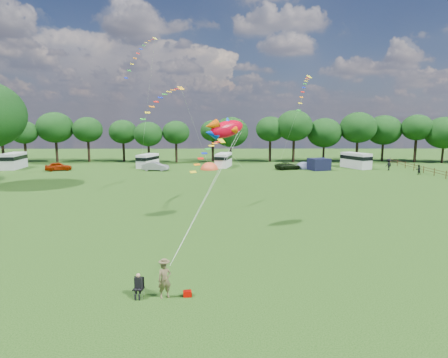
{
  "coord_description": "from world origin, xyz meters",
  "views": [
    {
      "loc": [
        -0.2,
        -19.68,
        8.39
      ],
      "look_at": [
        0.0,
        8.0,
        4.0
      ],
      "focal_mm": 30.0,
      "sensor_mm": 36.0,
      "label": 1
    }
  ],
  "objects_px": {
    "campervan_d": "(356,160)",
    "walker_b": "(389,165)",
    "tent_orange": "(209,169)",
    "camp_chair": "(139,283)",
    "walker_a": "(418,170)",
    "fish_kite": "(224,129)",
    "campervan_b": "(148,160)",
    "car_d": "(288,166)",
    "car_b": "(155,166)",
    "kite_flyer": "(165,280)",
    "campervan_c": "(223,160)",
    "campervan_a": "(14,160)",
    "tent_greyblue": "(304,168)",
    "car_a": "(58,166)"
  },
  "relations": [
    {
      "from": "campervan_d",
      "to": "walker_b",
      "type": "height_order",
      "value": "campervan_d"
    },
    {
      "from": "tent_orange",
      "to": "walker_b",
      "type": "xyz_separation_m",
      "value": [
        30.07,
        -1.36,
        0.96
      ]
    },
    {
      "from": "camp_chair",
      "to": "walker_b",
      "type": "bearing_deg",
      "value": 62.08
    },
    {
      "from": "camp_chair",
      "to": "walker_a",
      "type": "xyz_separation_m",
      "value": [
        34.33,
        39.96,
        0.06
      ]
    },
    {
      "from": "camp_chair",
      "to": "fish_kite",
      "type": "distance_m",
      "value": 14.63
    },
    {
      "from": "campervan_b",
      "to": "car_d",
      "type": "bearing_deg",
      "value": -78.61
    },
    {
      "from": "car_b",
      "to": "kite_flyer",
      "type": "height_order",
      "value": "kite_flyer"
    },
    {
      "from": "campervan_b",
      "to": "campervan_c",
      "type": "distance_m",
      "value": 13.48
    },
    {
      "from": "tent_orange",
      "to": "campervan_b",
      "type": "bearing_deg",
      "value": 165.87
    },
    {
      "from": "campervan_a",
      "to": "fish_kite",
      "type": "height_order",
      "value": "fish_kite"
    },
    {
      "from": "campervan_c",
      "to": "fish_kite",
      "type": "relative_size",
      "value": 1.51
    },
    {
      "from": "car_b",
      "to": "walker_b",
      "type": "distance_m",
      "value": 39.0
    },
    {
      "from": "campervan_a",
      "to": "tent_greyblue",
      "type": "height_order",
      "value": "campervan_a"
    },
    {
      "from": "walker_a",
      "to": "tent_orange",
      "type": "bearing_deg",
      "value": -17.95
    },
    {
      "from": "car_d",
      "to": "walker_a",
      "type": "distance_m",
      "value": 20.05
    },
    {
      "from": "camp_chair",
      "to": "tent_orange",
      "type": "bearing_deg",
      "value": 95.05
    },
    {
      "from": "campervan_d",
      "to": "campervan_c",
      "type": "bearing_deg",
      "value": 60.99
    },
    {
      "from": "car_d",
      "to": "tent_orange",
      "type": "xyz_separation_m",
      "value": [
        -13.43,
        0.06,
        -0.59
      ]
    },
    {
      "from": "campervan_b",
      "to": "kite_flyer",
      "type": "xyz_separation_m",
      "value": [
        10.38,
        -49.33,
        -0.39
      ]
    },
    {
      "from": "campervan_c",
      "to": "car_b",
      "type": "bearing_deg",
      "value": 126.63
    },
    {
      "from": "car_a",
      "to": "campervan_b",
      "type": "distance_m",
      "value": 14.67
    },
    {
      "from": "campervan_c",
      "to": "car_d",
      "type": "bearing_deg",
      "value": -94.53
    },
    {
      "from": "campervan_b",
      "to": "fish_kite",
      "type": "bearing_deg",
      "value": -142.29
    },
    {
      "from": "fish_kite",
      "to": "campervan_c",
      "type": "bearing_deg",
      "value": 57.01
    },
    {
      "from": "car_a",
      "to": "car_b",
      "type": "xyz_separation_m",
      "value": [
        16.18,
        -0.2,
        0.01
      ]
    },
    {
      "from": "car_d",
      "to": "tent_orange",
      "type": "distance_m",
      "value": 13.44
    },
    {
      "from": "camp_chair",
      "to": "car_a",
      "type": "bearing_deg",
      "value": 124.62
    },
    {
      "from": "campervan_a",
      "to": "campervan_d",
      "type": "distance_m",
      "value": 59.59
    },
    {
      "from": "campervan_b",
      "to": "tent_orange",
      "type": "xyz_separation_m",
      "value": [
        11.04,
        -2.78,
        -1.25
      ]
    },
    {
      "from": "campervan_a",
      "to": "kite_flyer",
      "type": "xyz_separation_m",
      "value": [
        33.28,
        -47.97,
        -0.58
      ]
    },
    {
      "from": "tent_orange",
      "to": "tent_greyblue",
      "type": "bearing_deg",
      "value": 4.31
    },
    {
      "from": "campervan_c",
      "to": "tent_greyblue",
      "type": "xyz_separation_m",
      "value": [
        13.98,
        -2.18,
        -1.3
      ]
    },
    {
      "from": "car_b",
      "to": "fish_kite",
      "type": "relative_size",
      "value": 1.15
    },
    {
      "from": "fish_kite",
      "to": "walker_b",
      "type": "distance_m",
      "value": 43.64
    },
    {
      "from": "kite_flyer",
      "to": "camp_chair",
      "type": "height_order",
      "value": "kite_flyer"
    },
    {
      "from": "car_a",
      "to": "fish_kite",
      "type": "bearing_deg",
      "value": -161.83
    },
    {
      "from": "campervan_d",
      "to": "fish_kite",
      "type": "height_order",
      "value": "fish_kite"
    },
    {
      "from": "car_b",
      "to": "camp_chair",
      "type": "height_order",
      "value": "car_b"
    },
    {
      "from": "campervan_a",
      "to": "walker_a",
      "type": "relative_size",
      "value": 3.72
    },
    {
      "from": "car_d",
      "to": "campervan_c",
      "type": "distance_m",
      "value": 11.56
    },
    {
      "from": "campervan_c",
      "to": "fish_kite",
      "type": "distance_m",
      "value": 38.25
    },
    {
      "from": "walker_b",
      "to": "campervan_d",
      "type": "bearing_deg",
      "value": -64.76
    },
    {
      "from": "walker_a",
      "to": "car_d",
      "type": "bearing_deg",
      "value": -25.35
    },
    {
      "from": "campervan_d",
      "to": "fish_kite",
      "type": "bearing_deg",
      "value": 122.16
    },
    {
      "from": "car_b",
      "to": "walker_a",
      "type": "distance_m",
      "value": 41.63
    },
    {
      "from": "car_b",
      "to": "campervan_c",
      "type": "height_order",
      "value": "campervan_c"
    },
    {
      "from": "campervan_c",
      "to": "kite_flyer",
      "type": "relative_size",
      "value": 3.04
    },
    {
      "from": "car_a",
      "to": "fish_kite",
      "type": "distance_m",
      "value": 43.39
    },
    {
      "from": "campervan_a",
      "to": "camp_chair",
      "type": "bearing_deg",
      "value": -151.43
    },
    {
      "from": "tent_greyblue",
      "to": "camp_chair",
      "type": "height_order",
      "value": "camp_chair"
    }
  ]
}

